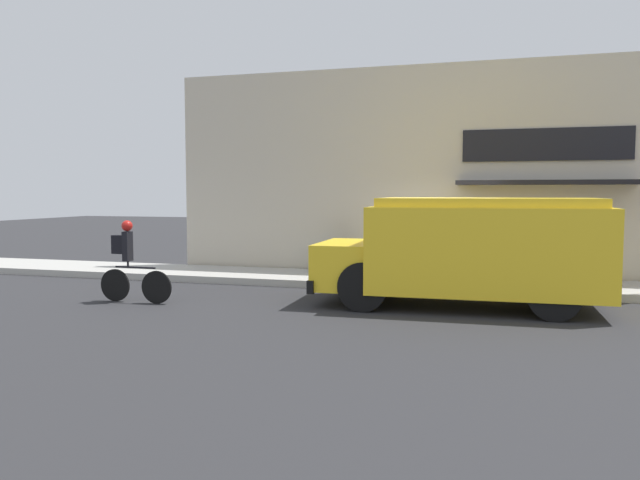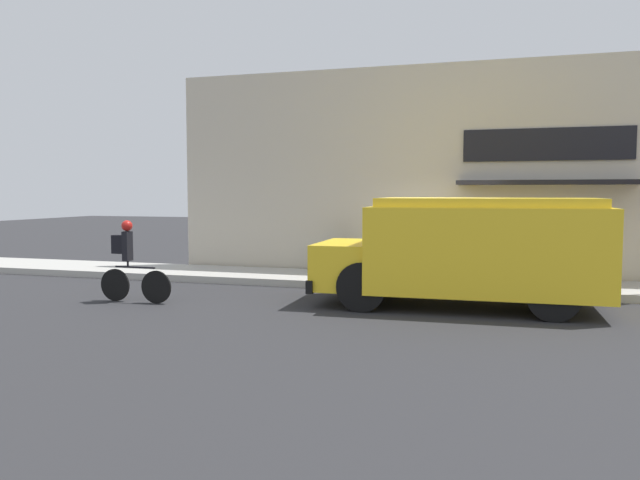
% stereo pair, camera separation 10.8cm
% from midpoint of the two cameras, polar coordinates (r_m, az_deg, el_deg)
% --- Properties ---
extents(ground_plane, '(70.00, 70.00, 0.00)m').
position_cam_midpoint_polar(ground_plane, '(13.29, 10.38, -4.90)').
color(ground_plane, '#2B2B2D').
extents(sidewalk, '(28.00, 2.06, 0.17)m').
position_cam_midpoint_polar(sidewalk, '(14.29, 10.83, -3.92)').
color(sidewalk, '#ADAAA3').
rests_on(sidewalk, ground_plane).
extents(storefront, '(13.93, 1.07, 5.19)m').
position_cam_midpoint_polar(storefront, '(15.32, 11.70, 6.03)').
color(storefront, beige).
rests_on(storefront, ground_plane).
extents(school_bus, '(5.28, 2.63, 2.03)m').
position_cam_midpoint_polar(school_bus, '(11.80, 13.33, -0.83)').
color(school_bus, yellow).
rests_on(school_bus, ground_plane).
extents(cyclist, '(1.55, 0.21, 1.59)m').
position_cam_midpoint_polar(cyclist, '(12.62, -17.24, -1.93)').
color(cyclist, black).
rests_on(cyclist, ground_plane).
extents(trash_bin, '(0.63, 0.63, 0.79)m').
position_cam_midpoint_polar(trash_bin, '(15.28, 1.50, -1.50)').
color(trash_bin, '#2D5138').
rests_on(trash_bin, sidewalk).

